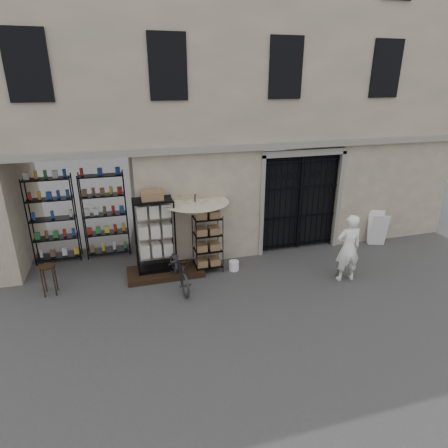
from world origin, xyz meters
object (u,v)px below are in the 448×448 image
object	(u,v)px
market_umbrella	(195,205)
steel_bollard	(341,264)
bicycle	(180,285)
easel_sign	(377,229)
white_bucket	(234,266)
wire_rack	(208,243)
wooden_stool	(49,279)
shopkeeper	(344,279)
display_cabinet	(155,239)

from	to	relation	value
market_umbrella	steel_bollard	bearing A→B (deg)	-24.48
bicycle	easel_sign	distance (m)	6.50
white_bucket	wire_rack	bearing A→B (deg)	163.32
wooden_stool	shopkeeper	xyz separation A→B (m)	(7.33, -1.35, -0.41)
display_cabinet	shopkeeper	size ratio (longest dim) A/B	1.17
white_bucket	market_umbrella	bearing A→B (deg)	154.59
wire_rack	bicycle	size ratio (longest dim) A/B	0.89
market_umbrella	bicycle	bearing A→B (deg)	-126.36
easel_sign	white_bucket	bearing A→B (deg)	-155.16
wire_rack	white_bucket	bearing A→B (deg)	-3.04
bicycle	steel_bollard	xyz separation A→B (m)	(4.15, -0.76, 0.40)
display_cabinet	wire_rack	world-z (taller)	display_cabinet
wire_rack	market_umbrella	world-z (taller)	market_umbrella
bicycle	easel_sign	size ratio (longest dim) A/B	1.74
shopkeeper	easel_sign	distance (m)	2.83
display_cabinet	shopkeeper	distance (m)	5.10
wire_rack	wooden_stool	distance (m)	4.02
market_umbrella	white_bucket	bearing A→B (deg)	-25.41
bicycle	easel_sign	xyz separation A→B (m)	(6.42, 0.80, 0.54)
market_umbrella	wooden_stool	xyz separation A→B (m)	(-3.73, -0.40, -1.43)
easel_sign	steel_bollard	bearing A→B (deg)	-125.49
display_cabinet	easel_sign	size ratio (longest dim) A/B	2.01
display_cabinet	wooden_stool	bearing A→B (deg)	-163.99
white_bucket	wooden_stool	world-z (taller)	wooden_stool
display_cabinet	bicycle	distance (m)	1.37
white_bucket	shopkeeper	bearing A→B (deg)	-26.01
wire_rack	steel_bollard	distance (m)	3.56
white_bucket	shopkeeper	xyz separation A→B (m)	(2.65, -1.29, -0.13)
white_bucket	bicycle	world-z (taller)	bicycle
white_bucket	display_cabinet	bearing A→B (deg)	169.54
wooden_stool	steel_bollard	xyz separation A→B (m)	(7.26, -1.21, -0.01)
market_umbrella	bicycle	distance (m)	2.11
wire_rack	display_cabinet	bearing A→B (deg)	-173.60
white_bucket	steel_bollard	world-z (taller)	steel_bollard
display_cabinet	wooden_stool	size ratio (longest dim) A/B	2.74
white_bucket	easel_sign	world-z (taller)	easel_sign
display_cabinet	wooden_stool	world-z (taller)	display_cabinet
display_cabinet	white_bucket	xyz separation A→B (m)	(2.05, -0.38, -0.89)
display_cabinet	market_umbrella	distance (m)	1.37
display_cabinet	easel_sign	bearing A→B (deg)	9.07
wire_rack	bicycle	xyz separation A→B (m)	(-0.89, -0.60, -0.80)
white_bucket	wooden_stool	size ratio (longest dim) A/B	0.36
wire_rack	wooden_stool	bearing A→B (deg)	-164.17
wooden_stool	shopkeeper	distance (m)	7.46
display_cabinet	steel_bollard	world-z (taller)	display_cabinet
market_umbrella	display_cabinet	bearing A→B (deg)	-176.34
bicycle	shopkeeper	xyz separation A→B (m)	(4.22, -0.89, 0.00)
wire_rack	wooden_stool	xyz separation A→B (m)	(-3.99, -0.15, -0.39)
steel_bollard	shopkeeper	bearing A→B (deg)	-62.61
market_umbrella	bicycle	xyz separation A→B (m)	(-0.62, -0.85, -1.83)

